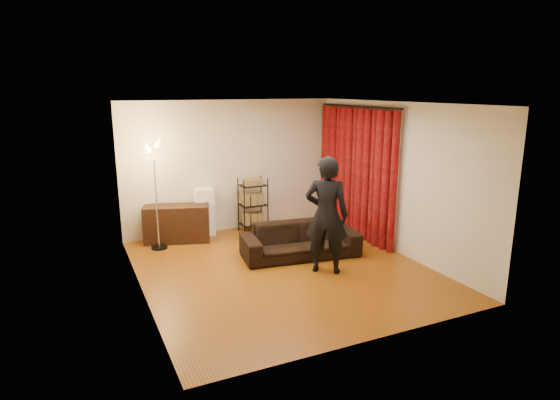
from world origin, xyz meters
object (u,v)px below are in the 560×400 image
storage_boxes (204,212)px  person (326,215)px  wire_shelf (253,205)px  floor_lamp (156,197)px  media_cabinet (177,224)px  sofa (300,240)px

storage_boxes → person: bearing=-65.1°
storage_boxes → wire_shelf: size_ratio=0.86×
wire_shelf → floor_lamp: bearing=-174.6°
media_cabinet → wire_shelf: size_ratio=1.09×
sofa → floor_lamp: bearing=154.0°
media_cabinet → floor_lamp: (-0.41, -0.27, 0.64)m
media_cabinet → floor_lamp: size_ratio=0.62×
person → media_cabinet: size_ratio=1.54×
floor_lamp → sofa: bearing=-33.8°
floor_lamp → storage_boxes: bearing=23.2°
media_cabinet → storage_boxes: size_ratio=1.27×
sofa → storage_boxes: 2.26m
person → storage_boxes: bearing=-27.6°
sofa → media_cabinet: (-1.80, 1.75, 0.06)m
person → floor_lamp: floor_lamp is taller
storage_boxes → wire_shelf: 1.01m
sofa → wire_shelf: 1.78m
sofa → media_cabinet: size_ratio=1.66×
floor_lamp → media_cabinet: bearing=33.5°
sofa → wire_shelf: (-0.21, 1.74, 0.27)m
person → wire_shelf: person is taller
media_cabinet → wire_shelf: wire_shelf is taller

